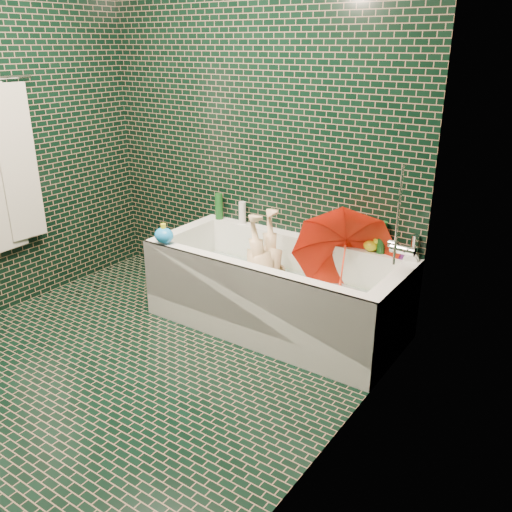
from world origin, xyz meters
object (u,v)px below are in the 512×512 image
Objects in this scene: umbrella at (343,263)px; child at (267,281)px; rubber_duck at (372,245)px; bath_toy at (164,235)px; bathtub at (275,297)px.

child is at bearing 173.89° from umbrella.
rubber_duck is at bearing 56.77° from umbrella.
child is at bearing 38.19° from bath_toy.
umbrella reaches higher than child.
bathtub is 0.86m from bath_toy.
child is 7.45× the size of rubber_duck.
child is 6.05× the size of bath_toy.
umbrella is 1.20m from bath_toy.
bathtub is at bearing 93.94° from child.
bathtub is at bearing 35.08° from bath_toy.
bath_toy is (-1.21, -0.65, 0.01)m from rubber_duck.
umbrella is (0.51, 0.09, 0.23)m from child.
rubber_duck is at bearing 129.32° from child.
bathtub is 2.65× the size of umbrella.
umbrella is at bearing 30.59° from bath_toy.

